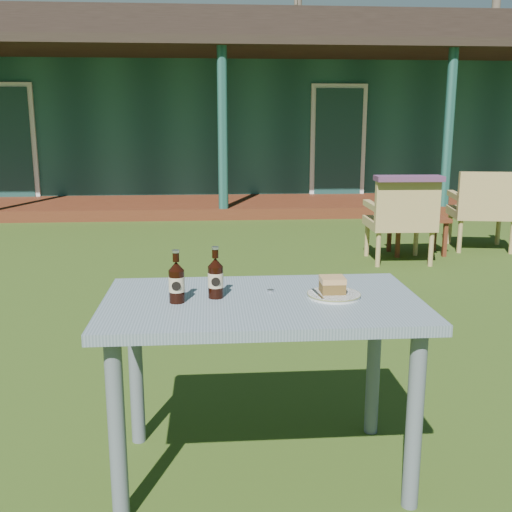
{
  "coord_description": "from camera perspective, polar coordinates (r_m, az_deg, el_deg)",
  "views": [
    {
      "loc": [
        -0.19,
        -3.76,
        1.37
      ],
      "look_at": [
        0.0,
        -1.3,
        0.82
      ],
      "focal_mm": 42.0,
      "sensor_mm": 36.0,
      "label": 1
    }
  ],
  "objects": [
    {
      "name": "bottle_cap",
      "position": [
        2.36,
        1.4,
        -3.32
      ],
      "size": [
        0.03,
        0.03,
        0.01
      ],
      "primitive_type": "cylinder",
      "color": "silver",
      "rests_on": "cafe_table"
    },
    {
      "name": "cake_slice",
      "position": [
        2.31,
        7.28,
        -2.72
      ],
      "size": [
        0.09,
        0.09,
        0.06
      ],
      "color": "brown",
      "rests_on": "plate"
    },
    {
      "name": "ground",
      "position": [
        4.01,
        -1.43,
        -7.4
      ],
      "size": [
        80.0,
        80.0,
        0.0
      ],
      "primitive_type": "plane",
      "color": "#334916"
    },
    {
      "name": "pavilion",
      "position": [
        13.15,
        -3.67,
        13.63
      ],
      "size": [
        15.8,
        8.3,
        3.45
      ],
      "color": "#1C4A42",
      "rests_on": "ground"
    },
    {
      "name": "armchair_right",
      "position": [
        6.94,
        20.9,
        4.47
      ],
      "size": [
        0.74,
        0.7,
        0.87
      ],
      "color": "tan",
      "rests_on": "ground"
    },
    {
      "name": "cafe_table",
      "position": [
        2.3,
        0.58,
        -6.54
      ],
      "size": [
        1.2,
        0.7,
        0.72
      ],
      "color": "slate",
      "rests_on": "ground"
    },
    {
      "name": "armchair_left",
      "position": [
        6.06,
        13.71,
        3.68
      ],
      "size": [
        0.63,
        0.6,
        0.83
      ],
      "color": "tan",
      "rests_on": "ground"
    },
    {
      "name": "floral_throw",
      "position": [
        5.86,
        14.36,
        7.18
      ],
      "size": [
        0.64,
        0.24,
        0.05
      ],
      "primitive_type": "cube",
      "rotation": [
        0.0,
        0.0,
        3.11
      ],
      "color": "#562F4F",
      "rests_on": "armchair_left"
    },
    {
      "name": "plate",
      "position": [
        2.31,
        7.42,
        -3.69
      ],
      "size": [
        0.2,
        0.2,
        0.01
      ],
      "color": "silver",
      "rests_on": "cafe_table"
    },
    {
      "name": "cola_bottle_far",
      "position": [
        2.22,
        -7.57,
        -2.43
      ],
      "size": [
        0.06,
        0.06,
        0.2
      ],
      "color": "black",
      "rests_on": "cafe_table"
    },
    {
      "name": "fork",
      "position": [
        2.29,
        5.88,
        -3.62
      ],
      "size": [
        0.03,
        0.14,
        0.0
      ],
      "primitive_type": "cube",
      "rotation": [
        0.0,
        0.0,
        0.12
      ],
      "color": "silver",
      "rests_on": "plate"
    },
    {
      "name": "cola_bottle_near",
      "position": [
        2.27,
        -3.87,
        -2.05
      ],
      "size": [
        0.06,
        0.06,
        0.2
      ],
      "color": "black",
      "rests_on": "cafe_table"
    },
    {
      "name": "side_table",
      "position": [
        6.54,
        15.13,
        3.12
      ],
      "size": [
        0.6,
        0.4,
        0.4
      ],
      "color": "#562615",
      "rests_on": "ground"
    },
    {
      "name": "tree_mid",
      "position": [
        22.74,
        3.99,
        21.15
      ],
      "size": [
        0.28,
        0.28,
        9.5
      ],
      "primitive_type": "cylinder",
      "color": "brown",
      "rests_on": "ground"
    }
  ]
}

